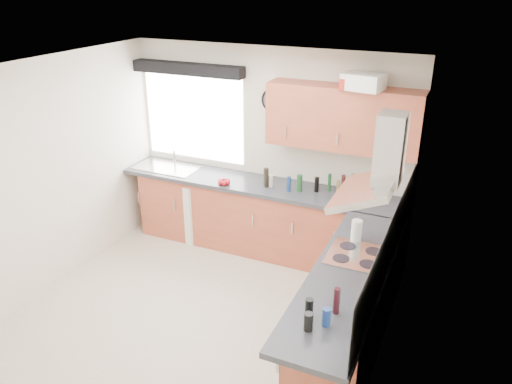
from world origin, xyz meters
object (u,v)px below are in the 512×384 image
at_px(extractor_hood, 378,169).
at_px(upper_cabinets, 343,118).
at_px(washing_machine, 191,206).
at_px(oven, 353,300).

relative_size(extractor_hood, upper_cabinets, 0.46).
bearing_deg(extractor_hood, upper_cabinets, 116.13).
distance_m(extractor_hood, washing_machine, 3.18).
distance_m(extractor_hood, upper_cabinets, 1.48).
relative_size(oven, extractor_hood, 1.09).
bearing_deg(oven, washing_machine, 153.99).
distance_m(oven, washing_machine, 2.78).
distance_m(oven, extractor_hood, 1.35).
height_order(extractor_hood, upper_cabinets, upper_cabinets).
relative_size(extractor_hood, washing_machine, 0.97).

